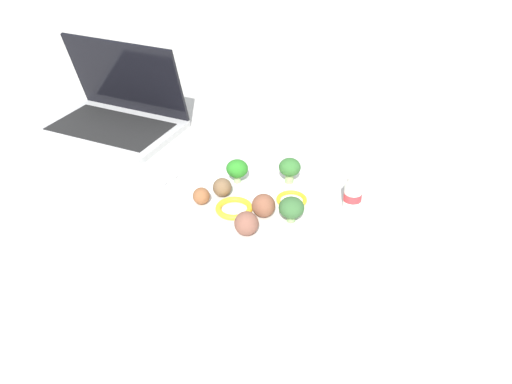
{
  "coord_description": "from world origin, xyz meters",
  "views": [
    {
      "loc": [
        -0.23,
        0.81,
        0.59
      ],
      "look_at": [
        0.0,
        0.0,
        0.04
      ],
      "focal_mm": 37.05,
      "sensor_mm": 36.0,
      "label": 1
    }
  ],
  "objects_px": {
    "broccoli_floret_back_right": "(291,208)",
    "laptop": "(115,114)",
    "pepper_ring_far_rim": "(292,200)",
    "napkin": "(142,177)",
    "broccoli_floret_mid_left": "(237,169)",
    "broccoli_floret_far_rim": "(290,168)",
    "yogurt_bottle": "(353,194)",
    "fork": "(135,179)",
    "knife": "(143,171)",
    "meatball_back_right": "(246,223)",
    "meatball_front_left": "(264,206)",
    "meatball_mid_right": "(222,187)",
    "meatball_center": "(201,196)",
    "plate": "(256,204)",
    "pepper_ring_back_right": "(234,208)"
  },
  "relations": [
    {
      "from": "broccoli_floret_back_right",
      "to": "laptop",
      "type": "bearing_deg",
      "value": -29.22
    },
    {
      "from": "pepper_ring_far_rim",
      "to": "napkin",
      "type": "distance_m",
      "value": 0.33
    },
    {
      "from": "broccoli_floret_mid_left",
      "to": "broccoli_floret_far_rim",
      "type": "relative_size",
      "value": 0.93
    },
    {
      "from": "pepper_ring_far_rim",
      "to": "yogurt_bottle",
      "type": "relative_size",
      "value": 0.91
    },
    {
      "from": "fork",
      "to": "knife",
      "type": "height_order",
      "value": "same"
    },
    {
      "from": "pepper_ring_far_rim",
      "to": "knife",
      "type": "distance_m",
      "value": 0.34
    },
    {
      "from": "meatball_back_right",
      "to": "knife",
      "type": "bearing_deg",
      "value": -29.56
    },
    {
      "from": "pepper_ring_far_rim",
      "to": "fork",
      "type": "height_order",
      "value": "pepper_ring_far_rim"
    },
    {
      "from": "broccoli_floret_mid_left",
      "to": "meatball_front_left",
      "type": "relative_size",
      "value": 1.13
    },
    {
      "from": "broccoli_floret_far_rim",
      "to": "yogurt_bottle",
      "type": "bearing_deg",
      "value": 167.16
    },
    {
      "from": "broccoli_floret_back_right",
      "to": "knife",
      "type": "relative_size",
      "value": 0.34
    },
    {
      "from": "meatball_back_right",
      "to": "fork",
      "type": "height_order",
      "value": "meatball_back_right"
    },
    {
      "from": "meatball_mid_right",
      "to": "meatball_center",
      "type": "distance_m",
      "value": 0.05
    },
    {
      "from": "broccoli_floret_far_rim",
      "to": "fork",
      "type": "height_order",
      "value": "broccoli_floret_far_rim"
    },
    {
      "from": "meatball_back_right",
      "to": "laptop",
      "type": "bearing_deg",
      "value": -37.83
    },
    {
      "from": "plate",
      "to": "broccoli_floret_mid_left",
      "type": "distance_m",
      "value": 0.09
    },
    {
      "from": "meatball_mid_right",
      "to": "knife",
      "type": "distance_m",
      "value": 0.21
    },
    {
      "from": "meatball_front_left",
      "to": "napkin",
      "type": "bearing_deg",
      "value": -15.59
    },
    {
      "from": "plate",
      "to": "pepper_ring_far_rim",
      "type": "bearing_deg",
      "value": -165.97
    },
    {
      "from": "broccoli_floret_mid_left",
      "to": "pepper_ring_back_right",
      "type": "distance_m",
      "value": 0.1
    },
    {
      "from": "broccoli_floret_far_rim",
      "to": "yogurt_bottle",
      "type": "distance_m",
      "value": 0.14
    },
    {
      "from": "knife",
      "to": "yogurt_bottle",
      "type": "relative_size",
      "value": 2.23
    },
    {
      "from": "laptop",
      "to": "yogurt_bottle",
      "type": "bearing_deg",
      "value": 163.15
    },
    {
      "from": "meatball_center",
      "to": "pepper_ring_far_rim",
      "type": "xyz_separation_m",
      "value": [
        -0.16,
        -0.05,
        -0.01
      ]
    },
    {
      "from": "broccoli_floret_back_right",
      "to": "meatball_front_left",
      "type": "bearing_deg",
      "value": -3.96
    },
    {
      "from": "plate",
      "to": "meatball_back_right",
      "type": "distance_m",
      "value": 0.11
    },
    {
      "from": "yogurt_bottle",
      "to": "meatball_back_right",
      "type": "bearing_deg",
      "value": 43.2
    },
    {
      "from": "fork",
      "to": "knife",
      "type": "relative_size",
      "value": 0.83
    },
    {
      "from": "plate",
      "to": "napkin",
      "type": "bearing_deg",
      "value": -8.17
    },
    {
      "from": "yogurt_bottle",
      "to": "broccoli_floret_far_rim",
      "type": "bearing_deg",
      "value": -12.84
    },
    {
      "from": "fork",
      "to": "laptop",
      "type": "xyz_separation_m",
      "value": [
        0.16,
        -0.22,
        0.03
      ]
    },
    {
      "from": "meatball_center",
      "to": "pepper_ring_far_rim",
      "type": "bearing_deg",
      "value": -162.1
    },
    {
      "from": "broccoli_floret_far_rim",
      "to": "laptop",
      "type": "distance_m",
      "value": 0.5
    },
    {
      "from": "meatball_front_left",
      "to": "knife",
      "type": "height_order",
      "value": "meatball_front_left"
    },
    {
      "from": "broccoli_floret_far_rim",
      "to": "knife",
      "type": "height_order",
      "value": "broccoli_floret_far_rim"
    },
    {
      "from": "yogurt_bottle",
      "to": "laptop",
      "type": "xyz_separation_m",
      "value": [
        0.6,
        -0.18,
        0.01
      ]
    },
    {
      "from": "meatball_center",
      "to": "knife",
      "type": "relative_size",
      "value": 0.23
    },
    {
      "from": "fork",
      "to": "meatball_mid_right",
      "type": "bearing_deg",
      "value": 174.78
    },
    {
      "from": "pepper_ring_far_rim",
      "to": "broccoli_floret_far_rim",
      "type": "bearing_deg",
      "value": -73.38
    },
    {
      "from": "plate",
      "to": "meatball_mid_right",
      "type": "distance_m",
      "value": 0.07
    },
    {
      "from": "broccoli_floret_far_rim",
      "to": "meatball_mid_right",
      "type": "xyz_separation_m",
      "value": [
        0.12,
        0.08,
        -0.01
      ]
    },
    {
      "from": "yogurt_bottle",
      "to": "laptop",
      "type": "bearing_deg",
      "value": -16.85
    },
    {
      "from": "broccoli_floret_mid_left",
      "to": "knife",
      "type": "bearing_deg",
      "value": -0.23
    },
    {
      "from": "meatball_back_right",
      "to": "napkin",
      "type": "bearing_deg",
      "value": -27.36
    },
    {
      "from": "broccoli_floret_back_right",
      "to": "meatball_mid_right",
      "type": "bearing_deg",
      "value": -17.8
    },
    {
      "from": "meatball_front_left",
      "to": "pepper_ring_back_right",
      "type": "relative_size",
      "value": 0.63
    },
    {
      "from": "fork",
      "to": "yogurt_bottle",
      "type": "bearing_deg",
      "value": -175.66
    },
    {
      "from": "napkin",
      "to": "broccoli_floret_mid_left",
      "type": "bearing_deg",
      "value": -175.21
    },
    {
      "from": "broccoli_floret_mid_left",
      "to": "meatball_mid_right",
      "type": "distance_m",
      "value": 0.06
    },
    {
      "from": "plate",
      "to": "meatball_mid_right",
      "type": "bearing_deg",
      "value": -0.9
    }
  ]
}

